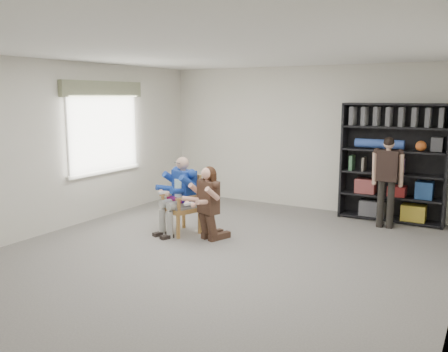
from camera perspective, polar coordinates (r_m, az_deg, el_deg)
The scene contains 8 objects.
room_shell at distance 6.36m, azimuth -1.15°, elevation 2.18°, with size 6.00×7.00×2.80m, color silver, non-canonical shape.
floor at distance 6.68m, azimuth -1.11°, elevation -9.81°, with size 6.00×7.00×0.01m, color slate.
window_left at distance 8.93m, azimuth -14.19°, elevation 5.52°, with size 0.16×2.00×1.75m, color white, non-canonical shape.
armchair at distance 7.74m, azimuth -5.23°, elevation -3.37°, with size 0.57×0.55×0.98m, color #9F743A, non-canonical shape.
seated_man at distance 7.71m, azimuth -5.25°, elevation -2.31°, with size 0.55×0.76×1.27m, color navy, non-canonical shape.
kneeling_woman at distance 7.31m, azimuth -2.07°, elevation -3.37°, with size 0.49×0.78×1.16m, color #3E2C1D, non-canonical shape.
bookshelf at distance 8.89m, azimuth 19.65°, elevation 1.47°, with size 1.80×0.38×2.10m, color black, non-canonical shape.
standing_man at distance 8.43m, azimuth 18.99°, elevation -0.77°, with size 0.48×0.27×1.56m, color black, non-canonical shape.
Camera 1 is at (3.27, -5.39, 2.22)m, focal length 38.00 mm.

